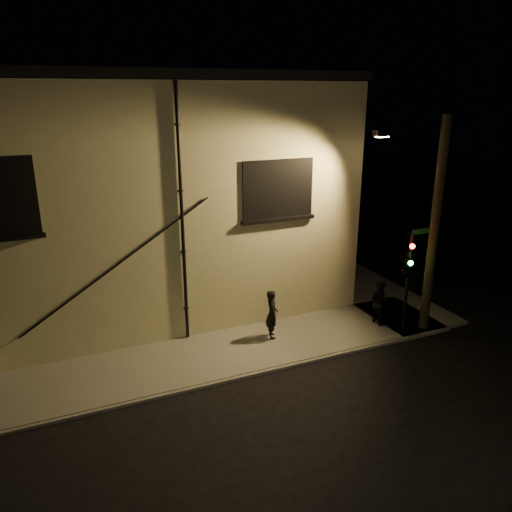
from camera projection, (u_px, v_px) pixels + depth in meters
name	position (u px, v px, depth m)	size (l,w,h in m)	color
ground	(271.00, 371.00, 15.29)	(90.00, 90.00, 0.00)	black
sidewalk	(252.00, 308.00, 19.56)	(21.00, 16.00, 0.12)	#67675D
building	(114.00, 187.00, 20.60)	(16.20, 12.23, 8.80)	beige
pedestrian_a	(272.00, 314.00, 16.89)	(0.62, 0.41, 1.71)	black
pedestrian_b	(379.00, 302.00, 18.01)	(0.77, 0.60, 1.59)	black
traffic_signal	(406.00, 265.00, 16.79)	(1.40, 2.15, 3.64)	black
streetlamp_pole	(432.00, 223.00, 16.69)	(2.03, 1.40, 7.48)	black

